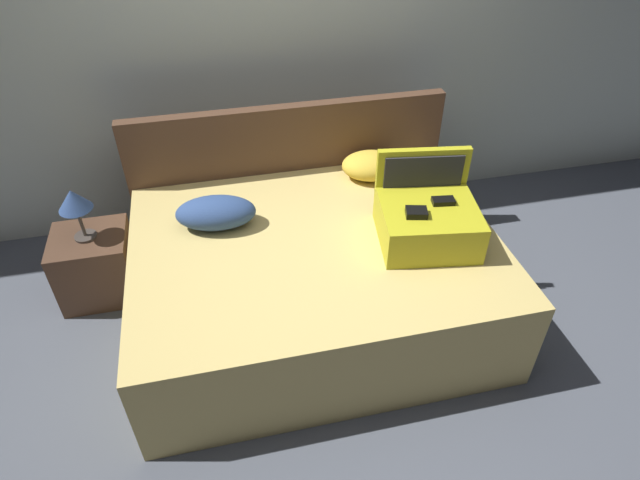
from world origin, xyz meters
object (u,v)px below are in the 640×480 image
at_px(nightstand, 96,265).
at_px(table_lamp, 74,202).
at_px(bed, 316,280).
at_px(hard_case_large, 427,218).
at_px(pillow_center_head, 216,213).
at_px(pillow_near_headboard, 371,166).

xyz_separation_m(nightstand, table_lamp, (0.00, 0.00, 0.47)).
relative_size(bed, hard_case_large, 3.48).
bearing_deg(pillow_center_head, bed, -27.78).
xyz_separation_m(bed, pillow_center_head, (-0.51, 0.27, 0.38)).
bearing_deg(table_lamp, pillow_center_head, -16.84).
bearing_deg(hard_case_large, bed, 179.06).
bearing_deg(nightstand, hard_case_large, -17.83).
height_order(bed, hard_case_large, hard_case_large).
distance_m(hard_case_large, nightstand, 2.03).
distance_m(hard_case_large, table_lamp, 1.97).
bearing_deg(nightstand, bed, -21.40).
distance_m(hard_case_large, pillow_center_head, 1.17).
relative_size(hard_case_large, table_lamp, 1.74).
xyz_separation_m(pillow_near_headboard, table_lamp, (-1.77, -0.07, 0.04)).
bearing_deg(hard_case_large, nightstand, 170.89).
bearing_deg(pillow_center_head, nightstand, 163.16).
xyz_separation_m(bed, table_lamp, (-1.28, 0.50, 0.41)).
height_order(pillow_near_headboard, pillow_center_head, pillow_center_head).
height_order(bed, pillow_near_headboard, pillow_near_headboard).
relative_size(bed, nightstand, 4.51).
xyz_separation_m(bed, nightstand, (-1.28, 0.50, -0.06)).
height_order(pillow_near_headboard, table_lamp, table_lamp).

